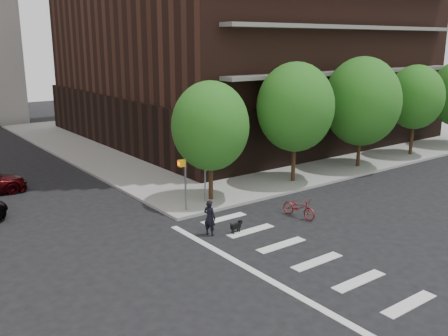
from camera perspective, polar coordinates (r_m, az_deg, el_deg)
name	(u,v)px	position (r m, az deg, el deg)	size (l,w,h in m)	color
ground	(258,284)	(17.95, 3.87, -13.05)	(120.00, 120.00, 0.00)	black
sidewalk_ne	(261,129)	(47.83, 4.29, 4.43)	(39.00, 33.00, 0.15)	gray
crosswalk	(302,267)	(19.31, 8.96, -11.11)	(3.85, 13.00, 0.01)	silver
tree_a	(210,126)	(25.46, -1.56, 4.82)	(4.00, 4.00, 5.90)	#301E11
tree_b	(295,107)	(29.22, 8.16, 6.90)	(4.50, 4.50, 6.65)	#301E11
tree_c	(362,102)	(33.71, 15.49, 7.33)	(5.00, 5.00, 6.80)	#301E11
tree_d	(415,97)	(38.60, 21.04, 7.57)	(4.00, 4.00, 6.20)	#301E11
pedestrian_signal	(190,175)	(24.54, -3.96, -0.81)	(2.18, 0.67, 2.60)	slate
scooter	(299,207)	(24.25, 8.56, -4.47)	(0.66, 1.90, 1.00)	maroon
dog_walker	(210,218)	(21.75, -1.65, -5.70)	(0.38, 0.58, 1.60)	black
dog	(236,226)	(22.15, 1.42, -6.63)	(0.62, 0.22, 0.52)	black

